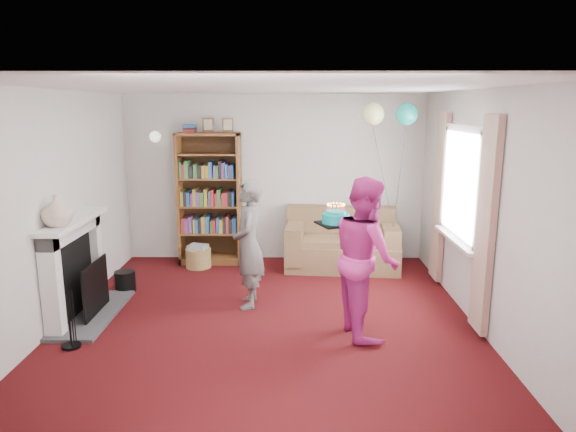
{
  "coord_description": "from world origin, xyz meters",
  "views": [
    {
      "loc": [
        0.27,
        -5.21,
        2.33
      ],
      "look_at": [
        0.22,
        0.6,
        1.07
      ],
      "focal_mm": 32.0,
      "sensor_mm": 36.0,
      "label": 1
    }
  ],
  "objects_px": {
    "person_striped": "(249,244)",
    "birthday_cake": "(336,218)",
    "bookcase": "(210,200)",
    "sofa": "(342,245)",
    "person_magenta": "(366,257)"
  },
  "relations": [
    {
      "from": "person_striped",
      "to": "birthday_cake",
      "type": "relative_size",
      "value": 4.37
    },
    {
      "from": "bookcase",
      "to": "person_striped",
      "type": "relative_size",
      "value": 1.43
    },
    {
      "from": "bookcase",
      "to": "person_striped",
      "type": "distance_m",
      "value": 1.92
    },
    {
      "from": "sofa",
      "to": "person_magenta",
      "type": "relative_size",
      "value": 0.98
    },
    {
      "from": "sofa",
      "to": "bookcase",
      "type": "bearing_deg",
      "value": 178.2
    },
    {
      "from": "bookcase",
      "to": "sofa",
      "type": "relative_size",
      "value": 1.33
    },
    {
      "from": "birthday_cake",
      "to": "sofa",
      "type": "bearing_deg",
      "value": 82.35
    },
    {
      "from": "bookcase",
      "to": "sofa",
      "type": "xyz_separation_m",
      "value": [
        1.96,
        -0.24,
        -0.63
      ]
    },
    {
      "from": "birthday_cake",
      "to": "bookcase",
      "type": "bearing_deg",
      "value": 126.35
    },
    {
      "from": "person_striped",
      "to": "birthday_cake",
      "type": "height_order",
      "value": "person_striped"
    },
    {
      "from": "bookcase",
      "to": "sofa",
      "type": "bearing_deg",
      "value": -6.85
    },
    {
      "from": "person_striped",
      "to": "sofa",
      "type": "bearing_deg",
      "value": 138.89
    },
    {
      "from": "bookcase",
      "to": "sofa",
      "type": "distance_m",
      "value": 2.07
    },
    {
      "from": "sofa",
      "to": "person_striped",
      "type": "relative_size",
      "value": 1.08
    },
    {
      "from": "person_magenta",
      "to": "birthday_cake",
      "type": "bearing_deg",
      "value": 42.87
    }
  ]
}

